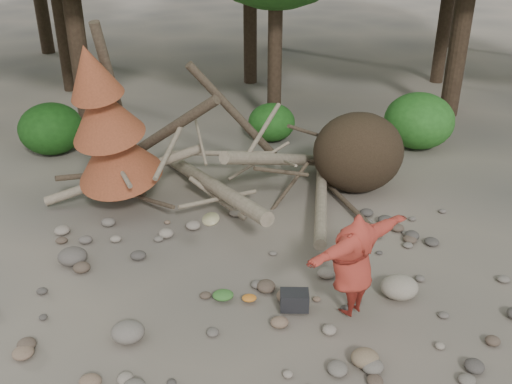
{
  "coord_description": "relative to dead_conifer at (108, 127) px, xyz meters",
  "views": [
    {
      "loc": [
        -0.66,
        -8.3,
        6.31
      ],
      "look_at": [
        -0.06,
        1.5,
        1.4
      ],
      "focal_mm": 40.0,
      "sensor_mm": 36.0,
      "label": 1
    }
  ],
  "objects": [
    {
      "name": "boulder_front_right",
      "position": [
        4.53,
        -5.12,
        -1.98
      ],
      "size": [
        0.44,
        0.39,
        0.26
      ],
      "primitive_type": "ellipsoid",
      "color": "#7D684E",
      "rests_on": "ground"
    },
    {
      "name": "boulder_mid_right",
      "position": [
        5.55,
        -3.46,
        -1.91
      ],
      "size": [
        0.68,
        0.61,
        0.41
      ],
      "primitive_type": "ellipsoid",
      "color": "gray",
      "rests_on": "ground"
    },
    {
      "name": "dead_conifer",
      "position": [
        0.0,
        0.0,
        0.0
      ],
      "size": [
        2.06,
        2.16,
        4.35
      ],
      "color": "#4C3F30",
      "rests_on": "ground"
    },
    {
      "name": "cloth_green",
      "position": [
        2.38,
        -3.39,
        -2.04
      ],
      "size": [
        0.38,
        0.32,
        0.14
      ],
      "primitive_type": "ellipsoid",
      "color": "#356829",
      "rests_on": "ground"
    },
    {
      "name": "cloth_orange",
      "position": [
        2.84,
        -3.47,
        -2.06
      ],
      "size": [
        0.27,
        0.22,
        0.1
      ],
      "primitive_type": "ellipsoid",
      "color": "#C06C20",
      "rests_on": "ground"
    },
    {
      "name": "boulder_front_left",
      "position": [
        0.83,
        -4.33,
        -1.95
      ],
      "size": [
        0.54,
        0.49,
        0.33
      ],
      "primitive_type": "ellipsoid",
      "color": "slate",
      "rests_on": "ground"
    },
    {
      "name": "bush_mid",
      "position": [
        3.92,
        4.43,
        -1.55
      ],
      "size": [
        1.4,
        1.4,
        1.12
      ],
      "primitive_type": "ellipsoid",
      "color": "#225E1B",
      "rests_on": "ground"
    },
    {
      "name": "deadfall_pile",
      "position": [
        5.13,
        0.87,
        -1.16
      ],
      "size": [
        8.55,
        5.24,
        3.3
      ],
      "color": "#332619",
      "rests_on": "ground"
    },
    {
      "name": "bush_right",
      "position": [
        8.12,
        3.63,
        -1.31
      ],
      "size": [
        2.0,
        2.0,
        1.6
      ],
      "primitive_type": "ellipsoid",
      "color": "#2C6F22",
      "rests_on": "ground"
    },
    {
      "name": "frisbee_thrower",
      "position": [
        4.54,
        -3.91,
        -1.08
      ],
      "size": [
        3.59,
        1.92,
        1.91
      ],
      "color": "#9D2F23",
      "rests_on": "ground"
    },
    {
      "name": "boulder_mid_left",
      "position": [
        -0.57,
        -2.02,
        -1.94
      ],
      "size": [
        0.57,
        0.51,
        0.34
      ],
      "primitive_type": "ellipsoid",
      "color": "#58514A",
      "rests_on": "ground"
    },
    {
      "name": "ground",
      "position": [
        3.12,
        -3.37,
        -2.11
      ],
      "size": [
        120.0,
        120.0,
        0.0
      ],
      "primitive_type": "plane",
      "color": "#514C44",
      "rests_on": "ground"
    },
    {
      "name": "bush_left",
      "position": [
        -2.38,
        3.83,
        -1.39
      ],
      "size": [
        1.8,
        1.8,
        1.44
      ],
      "primitive_type": "ellipsoid",
      "color": "#194A13",
      "rests_on": "ground"
    },
    {
      "name": "backpack",
      "position": [
        3.61,
        -3.75,
        -1.95
      ],
      "size": [
        0.52,
        0.37,
        0.33
      ],
      "primitive_type": "cube",
      "rotation": [
        0.0,
        0.0,
        -0.08
      ],
      "color": "black",
      "rests_on": "ground"
    }
  ]
}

